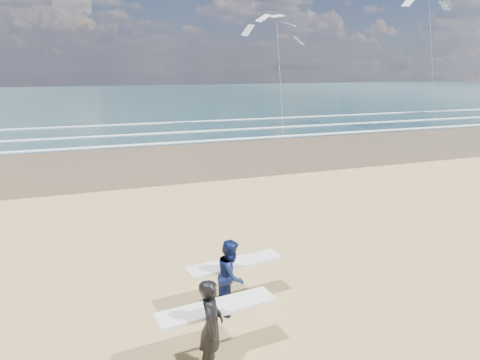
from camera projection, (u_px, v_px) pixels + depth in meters
name	position (u px, v px, depth m)	size (l,w,h in m)	color
wet_sand_strip	(418.00, 140.00, 31.08)	(220.00, 12.00, 0.01)	brown
ocean	(212.00, 95.00, 80.20)	(220.00, 100.00, 0.02)	#1B383C
foam_breakers	(341.00, 123.00, 40.25)	(220.00, 11.70, 0.05)	white
surfer_near	(212.00, 323.00, 7.39)	(2.24, 1.09, 1.73)	black
surfer_far	(232.00, 274.00, 9.26)	(2.25, 1.25, 1.63)	#0B1642
kite_1	(279.00, 60.00, 35.63)	(5.67, 4.72, 10.47)	slate
kite_5	(431.00, 41.00, 44.88)	(5.70, 4.73, 14.38)	slate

